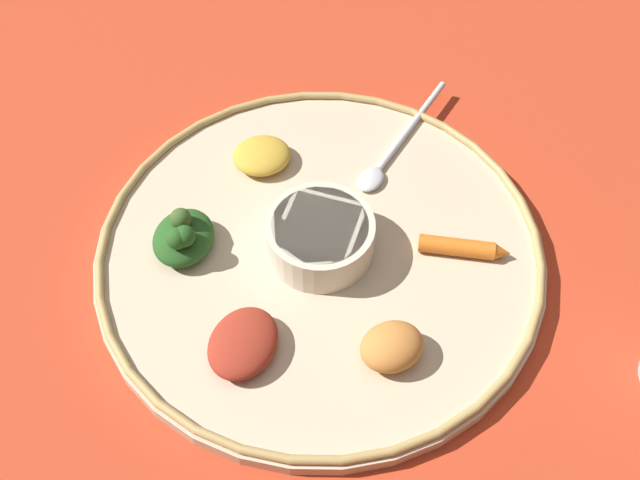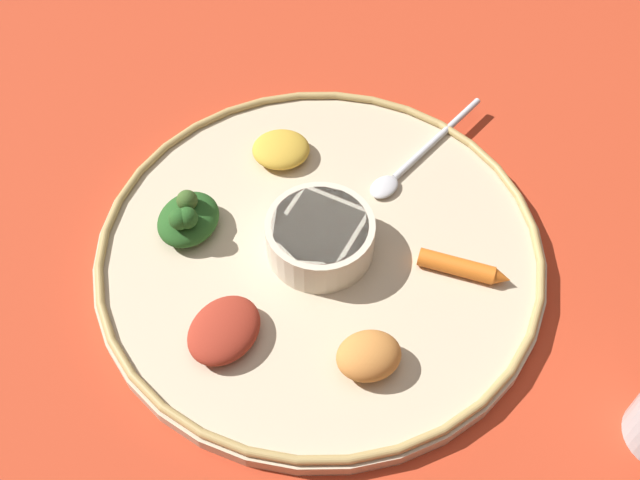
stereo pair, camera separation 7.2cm
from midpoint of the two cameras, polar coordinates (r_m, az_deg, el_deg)
name	(u,v)px [view 1 (the left image)]	position (r m, az deg, el deg)	size (l,w,h in m)	color
ground_plane	(320,258)	(0.74, -2.76, -1.55)	(2.40, 2.40, 0.00)	#B7381E
platter	(320,254)	(0.73, -2.79, -1.22)	(0.43, 0.43, 0.01)	#C6B293
platter_rim	(320,247)	(0.73, -2.82, -0.75)	(0.42, 0.42, 0.01)	tan
center_bowl	(320,236)	(0.71, -2.88, 0.11)	(0.10, 0.10, 0.04)	beige
spoon	(392,152)	(0.80, 2.80, 6.41)	(0.04, 0.18, 0.01)	silver
greens_pile	(183,236)	(0.73, -12.90, 0.07)	(0.08, 0.08, 0.04)	#23511E
carrot_near_spoon	(463,248)	(0.73, 7.82, -0.77)	(0.08, 0.06, 0.02)	orange
mound_squash	(392,347)	(0.66, 2.23, -8.14)	(0.06, 0.05, 0.03)	#C67A38
mound_lentil_yellow	(262,156)	(0.79, -6.94, 6.07)	(0.06, 0.05, 0.02)	gold
mound_beet	(243,343)	(0.67, -8.81, -7.80)	(0.07, 0.06, 0.02)	maroon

